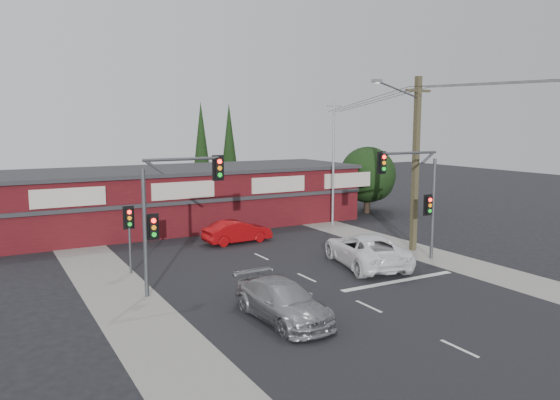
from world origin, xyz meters
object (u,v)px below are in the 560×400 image
white_suv (366,250)px  red_sedan (237,232)px  shop_building (179,197)px  silver_suv (282,301)px  utility_pole (414,158)px

white_suv → red_sedan: (-3.53, 8.30, -0.15)m
white_suv → shop_building: shop_building is taller
silver_suv → red_sedan: (4.16, 13.12, -0.02)m
red_sedan → utility_pole: utility_pole is taller
white_suv → red_sedan: bearing=-53.1°
shop_building → utility_pole: size_ratio=2.73×
silver_suv → red_sedan: silver_suv is taller
white_suv → silver_suv: size_ratio=1.22×
silver_suv → utility_pole: size_ratio=0.50×
utility_pole → silver_suv: bearing=-152.7°
shop_building → utility_pole: utility_pole is taller
silver_suv → red_sedan: bearing=70.2°
red_sedan → shop_building: 7.40m
utility_pole → shop_building: bearing=123.8°
white_suv → shop_building: size_ratio=0.22×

